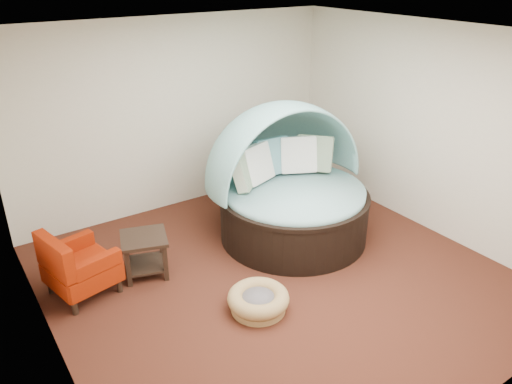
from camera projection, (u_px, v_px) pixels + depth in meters
floor at (276, 276)px, 6.01m from camera, size 5.00×5.00×0.00m
wall_back at (177, 115)px, 7.30m from camera, size 5.00×0.00×5.00m
wall_front at (487, 279)px, 3.54m from camera, size 5.00×0.00×5.00m
wall_left at (37, 233)px, 4.15m from camera, size 0.00×5.00×5.00m
wall_right at (428, 129)px, 6.69m from camera, size 0.00×5.00×5.00m
ceiling at (281, 35)px, 4.83m from camera, size 5.00×5.00×0.00m
canopy_daybed at (290, 177)px, 6.63m from camera, size 2.23×2.11×1.83m
pet_basket at (258, 300)px, 5.39m from camera, size 0.85×0.85×0.24m
red_armchair at (77, 266)px, 5.54m from camera, size 0.82×0.82×0.81m
side_table at (145, 250)px, 5.94m from camera, size 0.67×0.67×0.51m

